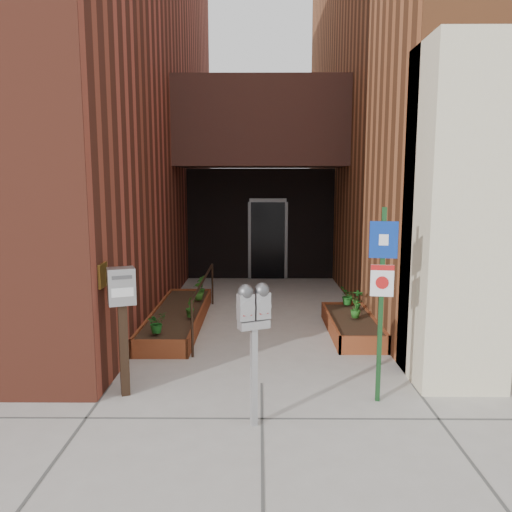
{
  "coord_description": "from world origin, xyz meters",
  "views": [
    {
      "loc": [
        -0.03,
        -6.3,
        2.67
      ],
      "look_at": [
        -0.09,
        1.8,
        1.44
      ],
      "focal_mm": 35.0,
      "sensor_mm": 36.0,
      "label": 1
    }
  ],
  "objects": [
    {
      "name": "ground",
      "position": [
        0.0,
        0.0,
        0.0
      ],
      "size": [
        80.0,
        80.0,
        0.0
      ],
      "primitive_type": "plane",
      "color": "#9E9991",
      "rests_on": "ground"
    },
    {
      "name": "shrub_right_a",
      "position": [
        1.65,
        2.18,
        0.46
      ],
      "size": [
        0.24,
        0.24,
        0.32
      ],
      "primitive_type": "imported",
      "rotation": [
        0.0,
        0.0,
        1.17
      ],
      "color": "#22631C",
      "rests_on": "planter_right"
    },
    {
      "name": "handrail",
      "position": [
        -1.05,
        2.65,
        0.75
      ],
      "size": [
        0.04,
        3.34,
        0.9
      ],
      "color": "black",
      "rests_on": "ground"
    },
    {
      "name": "architecture",
      "position": [
        -0.18,
        6.89,
        4.98
      ],
      "size": [
        20.0,
        14.6,
        10.0
      ],
      "color": "maroon",
      "rests_on": "ground"
    },
    {
      "name": "parking_meter",
      "position": [
        -0.09,
        -1.15,
        1.24
      ],
      "size": [
        0.37,
        0.25,
        1.6
      ],
      "color": "#AEAEB1",
      "rests_on": "ground"
    },
    {
      "name": "planter_left",
      "position": [
        -1.55,
        2.7,
        0.13
      ],
      "size": [
        0.9,
        3.6,
        0.3
      ],
      "color": "maroon",
      "rests_on": "ground"
    },
    {
      "name": "shrub_left_a",
      "position": [
        -1.65,
        1.27,
        0.47
      ],
      "size": [
        0.42,
        0.42,
        0.33
      ],
      "primitive_type": "imported",
      "rotation": [
        0.0,
        0.0,
        0.87
      ],
      "color": "#1A5C1C",
      "rests_on": "planter_left"
    },
    {
      "name": "planter_right",
      "position": [
        1.6,
        2.2,
        0.13
      ],
      "size": [
        0.8,
        2.2,
        0.3
      ],
      "color": "maroon",
      "rests_on": "ground"
    },
    {
      "name": "payment_dropbox",
      "position": [
        -1.72,
        -0.36,
        1.17
      ],
      "size": [
        0.39,
        0.34,
        1.62
      ],
      "color": "black",
      "rests_on": "ground"
    },
    {
      "name": "shrub_left_d",
      "position": [
        -1.25,
        3.99,
        0.5
      ],
      "size": [
        0.29,
        0.29,
        0.39
      ],
      "primitive_type": "imported",
      "rotation": [
        0.0,
        0.0,
        5.37
      ],
      "color": "#205819",
      "rests_on": "planter_left"
    },
    {
      "name": "shrub_right_c",
      "position": [
        1.67,
        3.08,
        0.47
      ],
      "size": [
        0.39,
        0.39,
        0.35
      ],
      "primitive_type": "imported",
      "rotation": [
        0.0,
        0.0,
        4.41
      ],
      "color": "#1C631E",
      "rests_on": "planter_right"
    },
    {
      "name": "sign_post",
      "position": [
        1.42,
        -0.53,
        1.46
      ],
      "size": [
        0.32,
        0.1,
        2.37
      ],
      "color": "#163D1B",
      "rests_on": "ground"
    },
    {
      "name": "shrub_left_b",
      "position": [
        -1.25,
        2.2,
        0.47
      ],
      "size": [
        0.21,
        0.21,
        0.34
      ],
      "primitive_type": "imported",
      "rotation": [
        0.0,
        0.0,
        1.71
      ],
      "color": "#205317",
      "rests_on": "planter_left"
    },
    {
      "name": "shrub_left_c",
      "position": [
        -1.25,
        3.47,
        0.48
      ],
      "size": [
        0.28,
        0.28,
        0.36
      ],
      "primitive_type": "imported",
      "rotation": [
        0.0,
        0.0,
        3.79
      ],
      "color": "#2A611B",
      "rests_on": "planter_left"
    },
    {
      "name": "shrub_right_b",
      "position": [
        1.81,
        2.76,
        0.49
      ],
      "size": [
        0.26,
        0.26,
        0.37
      ],
      "primitive_type": "imported",
      "rotation": [
        0.0,
        0.0,
        2.77
      ],
      "color": "#1A5B1A",
      "rests_on": "planter_right"
    }
  ]
}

